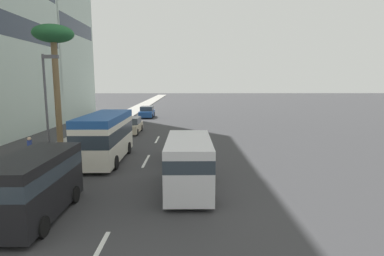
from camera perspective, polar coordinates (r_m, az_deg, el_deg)
name	(u,v)px	position (r m, az deg, el deg)	size (l,w,h in m)	color
ground_plane	(163,128)	(34.55, -5.32, 0.01)	(198.00, 198.00, 0.00)	#38383A
sidewalk_right	(103,127)	(35.73, -16.24, 0.11)	(162.00, 3.02, 0.15)	#9E9B93
lane_stripe_mid	(146,161)	(20.51, -8.53, -6.05)	(3.20, 0.16, 0.01)	silver
lane_stripe_far	(157,139)	(27.80, -6.44, -2.12)	(3.20, 0.16, 0.01)	silver
car_lead	(147,112)	(44.83, -8.35, 2.92)	(4.02, 1.94, 1.59)	#1E478C
van_second	(189,161)	(14.61, -0.60, -6.20)	(5.27, 2.20, 2.51)	silver
car_third	(131,126)	(31.62, -11.18, 0.43)	(4.44, 1.82, 1.55)	beige
van_fourth	(33,182)	(13.22, -27.29, -8.95)	(4.95, 2.11, 2.46)	black
car_fifth	(187,148)	(20.57, -0.92, -3.79)	(4.45, 1.87, 1.58)	silver
minibus_sixth	(105,136)	(20.79, -15.74, -1.35)	(6.98, 2.38, 3.08)	silver
pedestrian_mid_block	(30,149)	(21.40, -27.79, -3.45)	(0.36, 0.29, 1.66)	beige
palm_tree	(54,42)	(24.59, -24.23, 14.37)	(2.81, 2.81, 8.98)	brown
street_lamp	(48,97)	(20.24, -25.18, 5.17)	(0.24, 0.97, 6.60)	#4C4C51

